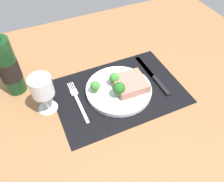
{
  "coord_description": "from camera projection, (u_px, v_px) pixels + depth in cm",
  "views": [
    {
      "loc": [
        -24.8,
        -49.2,
        60.43
      ],
      "look_at": [
        -2.73,
        -0.29,
        1.9
      ],
      "focal_mm": 37.02,
      "sensor_mm": 36.0,
      "label": 1
    }
  ],
  "objects": [
    {
      "name": "ground_plane",
      "position": [
        119.0,
        95.0,
        0.83
      ],
      "size": [
        140.0,
        110.0,
        3.0
      ],
      "primitive_type": "cube",
      "color": "brown"
    },
    {
      "name": "placemat",
      "position": [
        119.0,
        91.0,
        0.82
      ],
      "size": [
        44.51,
        30.89,
        0.3
      ],
      "primitive_type": "cube",
      "color": "black",
      "rests_on": "ground_plane"
    },
    {
      "name": "plate",
      "position": [
        119.0,
        90.0,
        0.81
      ],
      "size": [
        23.06,
        23.06,
        1.6
      ],
      "primitive_type": "cylinder",
      "color": "silver",
      "rests_on": "placemat"
    },
    {
      "name": "steak",
      "position": [
        130.0,
        84.0,
        0.8
      ],
      "size": [
        11.06,
        10.67,
        2.94
      ],
      "primitive_type": "cube",
      "rotation": [
        0.0,
        0.0,
        -0.04
      ],
      "color": "#9E6B5B",
      "rests_on": "plate"
    },
    {
      "name": "broccoli_near_steak",
      "position": [
        119.0,
        88.0,
        0.75
      ],
      "size": [
        4.07,
        4.07,
        5.73
      ],
      "color": "#5B8942",
      "rests_on": "plate"
    },
    {
      "name": "broccoli_back_left",
      "position": [
        95.0,
        86.0,
        0.77
      ],
      "size": [
        3.35,
        3.35,
        4.45
      ],
      "color": "#5B8942",
      "rests_on": "plate"
    },
    {
      "name": "broccoli_front_edge",
      "position": [
        114.0,
        78.0,
        0.8
      ],
      "size": [
        3.52,
        3.52,
        4.8
      ],
      "color": "#6B994C",
      "rests_on": "plate"
    },
    {
      "name": "fork",
      "position": [
        78.0,
        101.0,
        0.78
      ],
      "size": [
        2.4,
        19.2,
        0.5
      ],
      "rotation": [
        0.0,
        0.0,
        -0.03
      ],
      "color": "silver",
      "rests_on": "placemat"
    },
    {
      "name": "knife",
      "position": [
        154.0,
        77.0,
        0.86
      ],
      "size": [
        1.8,
        23.0,
        0.8
      ],
      "rotation": [
        0.0,
        0.0,
        0.0
      ],
      "color": "black",
      "rests_on": "placemat"
    },
    {
      "name": "wine_bottle",
      "position": [
        7.0,
        66.0,
        0.75
      ],
      "size": [
        6.9,
        6.9,
        29.89
      ],
      "color": "#143819",
      "rests_on": "ground_plane"
    },
    {
      "name": "wine_glass",
      "position": [
        42.0,
        88.0,
        0.7
      ],
      "size": [
        7.03,
        7.03,
        13.69
      ],
      "color": "silver",
      "rests_on": "ground_plane"
    }
  ]
}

